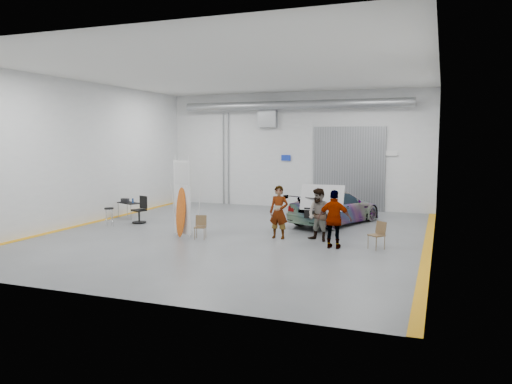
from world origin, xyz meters
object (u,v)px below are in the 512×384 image
(person_b, at_px, (319,215))
(surfboard_display, at_px, (183,204))
(person_a, at_px, (279,212))
(office_chair, at_px, (140,211))
(work_table, at_px, (128,202))
(person_c, at_px, (334,219))
(shop_stool, at_px, (109,217))
(sedan_car, at_px, (335,207))
(folding_chair_far, at_px, (376,241))
(folding_chair_near, at_px, (200,232))

(person_b, distance_m, surfboard_display, 4.95)
(person_a, relative_size, office_chair, 1.70)
(surfboard_display, distance_m, work_table, 5.50)
(person_a, height_order, work_table, person_a)
(person_c, height_order, surfboard_display, surfboard_display)
(person_b, xyz_separation_m, shop_stool, (-8.77, -0.15, -0.55))
(sedan_car, bearing_deg, folding_chair_far, 139.18)
(person_a, height_order, folding_chair_far, person_a)
(person_a, relative_size, person_b, 1.03)
(folding_chair_near, xyz_separation_m, office_chair, (-3.99, 2.17, 0.24))
(person_a, xyz_separation_m, person_b, (1.47, 0.07, -0.03))
(person_c, height_order, folding_chair_far, person_c)
(sedan_car, xyz_separation_m, person_a, (-1.25, -3.85, 0.25))
(sedan_car, distance_m, shop_stool, 9.42)
(folding_chair_near, relative_size, office_chair, 0.74)
(sedan_car, distance_m, surfboard_display, 6.70)
(surfboard_display, bearing_deg, sedan_car, 64.97)
(folding_chair_far, bearing_deg, person_b, -157.95)
(person_c, xyz_separation_m, work_table, (-10.11, 3.00, -0.26))
(person_b, xyz_separation_m, folding_chair_far, (2.06, -0.63, -0.66))
(person_c, bearing_deg, surfboard_display, 0.45)
(shop_stool, bearing_deg, work_table, 105.30)
(folding_chair_near, bearing_deg, work_table, 133.26)
(person_b, height_order, shop_stool, person_b)
(shop_stool, xyz_separation_m, office_chair, (0.69, 1.19, 0.11))
(folding_chair_far, height_order, shop_stool, folding_chair_far)
(folding_chair_far, height_order, office_chair, office_chair)
(person_a, relative_size, shop_stool, 2.48)
(person_b, relative_size, person_c, 0.97)
(folding_chair_near, bearing_deg, shop_stool, 152.24)
(shop_stool, relative_size, work_table, 0.62)
(folding_chair_near, distance_m, folding_chair_far, 6.18)
(office_chair, bearing_deg, person_c, 9.07)
(sedan_car, xyz_separation_m, folding_chair_far, (2.28, -4.41, -0.43))
(shop_stool, bearing_deg, sedan_car, 24.72)
(folding_chair_near, bearing_deg, sedan_car, 35.90)
(folding_chair_near, bearing_deg, person_b, -0.39)
(work_table, bearing_deg, folding_chair_near, -30.85)
(sedan_car, distance_m, folding_chair_near, 6.28)
(person_a, bearing_deg, office_chair, 172.76)
(office_chair, bearing_deg, folding_chair_far, 12.71)
(person_c, distance_m, folding_chair_near, 4.89)
(person_a, xyz_separation_m, shop_stool, (-7.30, -0.09, -0.58))
(person_a, xyz_separation_m, surfboard_display, (-3.36, -0.98, 0.25))
(person_c, relative_size, shop_stool, 2.49)
(work_table, bearing_deg, office_chair, -37.20)
(surfboard_display, bearing_deg, folding_chair_far, 22.12)
(person_b, xyz_separation_m, office_chair, (-8.08, 1.04, -0.44))
(sedan_car, xyz_separation_m, person_c, (0.96, -4.78, 0.26))
(person_c, xyz_separation_m, office_chair, (-8.82, 2.03, -0.47))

